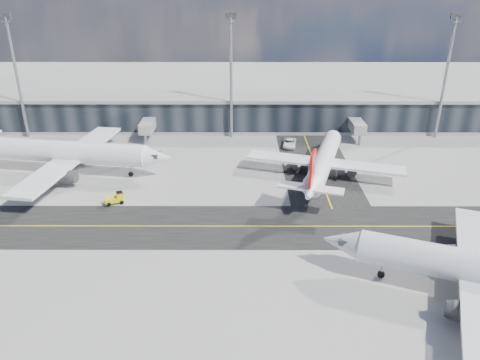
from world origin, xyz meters
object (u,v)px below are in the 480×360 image
Objects in this scene: airliner_af at (62,152)px; service_van at (290,143)px; airliner_redtail at (323,161)px; baggage_tug at (116,198)px.

airliner_af reaches higher than service_van.
airliner_af is 49.48m from service_van.
airliner_redtail is 18.86m from service_van.
service_van is (33.14, 29.11, -0.18)m from baggage_tug.
service_van is at bearing 121.98° from airliner_redtail.
airliner_redtail reaches higher than baggage_tug.
baggage_tug is 44.11m from service_van.
baggage_tug is at bearing -146.45° from airliner_redtail.
airliner_af is 7.35× the size of service_van.
baggage_tug is at bearing 53.36° from airliner_af.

